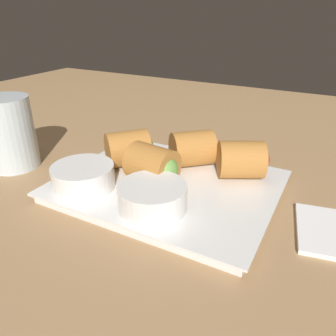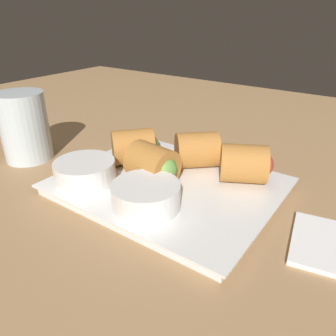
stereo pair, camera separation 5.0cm
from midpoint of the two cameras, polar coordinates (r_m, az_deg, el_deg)
name	(u,v)px [view 2 (the right image)]	position (r cm, az deg, el deg)	size (l,w,h in cm)	color
table_surface	(185,194)	(48.33, 5.92, -4.62)	(180.00, 140.00, 2.00)	#A87F54
serving_plate	(168,186)	(46.58, 3.08, -3.28)	(29.68, 23.60, 1.50)	white
roll_front_left	(136,146)	(50.93, -2.83, 3.72)	(8.16, 8.26, 5.39)	#B77533
roll_front_right	(154,165)	(44.89, 0.80, 0.51)	(7.52, 6.20, 5.39)	#B77533
roll_back_left	(247,164)	(47.07, 16.54, 0.63)	(8.05, 7.68, 5.39)	#B77533
roll_back_right	(200,150)	(50.16, 8.43, 3.08)	(8.25, 8.20, 5.39)	#B77533
dipping_bowl_near	(143,194)	(39.88, -0.72, -4.64)	(8.42, 8.42, 3.16)	white
dipping_bowl_far	(85,171)	(46.24, -11.30, -0.57)	(8.42, 8.42, 3.16)	white
spoon	(218,149)	(60.73, 11.14, 3.29)	(15.98, 8.34, 1.13)	silver
drinking_glass	(24,127)	(58.96, -21.56, 6.66)	(7.85, 7.85, 11.45)	silver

